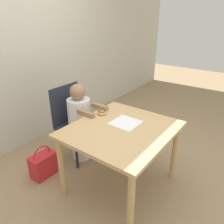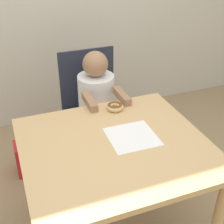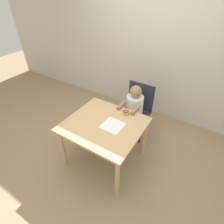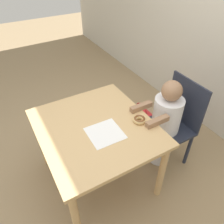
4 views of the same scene
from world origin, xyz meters
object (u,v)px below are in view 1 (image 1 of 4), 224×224
(child_figure, at_px, (80,123))
(donut, at_px, (102,112))
(chair, at_px, (73,121))
(handbag, at_px, (43,164))

(child_figure, bearing_deg, donut, -86.92)
(chair, distance_m, child_figure, 0.12)
(chair, height_order, donut, chair)
(child_figure, distance_m, handbag, 0.64)
(chair, relative_size, donut, 8.40)
(chair, xyz_separation_m, donut, (0.02, -0.46, 0.25))
(child_figure, relative_size, handbag, 2.56)
(chair, distance_m, handbag, 0.62)
(donut, distance_m, handbag, 0.92)
(child_figure, distance_m, donut, 0.42)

